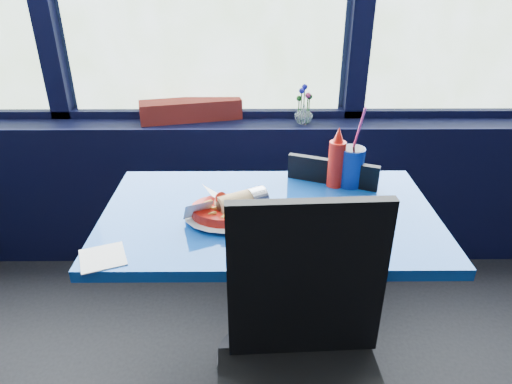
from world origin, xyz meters
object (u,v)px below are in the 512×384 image
(chair_near_back, at_px, (315,225))
(food_basket, at_px, (229,209))
(flower_vase, at_px, (304,112))
(ketchup_bottle, at_px, (337,161))
(near_table, at_px, (269,253))
(soda_cup, at_px, (351,166))
(chair_near_front, at_px, (306,366))
(planter_box, at_px, (191,110))

(chair_near_back, relative_size, food_basket, 3.00)
(flower_vase, bearing_deg, ketchup_bottle, -83.87)
(near_table, xyz_separation_m, chair_near_back, (0.22, 0.33, -0.08))
(ketchup_bottle, bearing_deg, chair_near_back, 112.98)
(chair_near_back, distance_m, soda_cup, 0.38)
(chair_near_front, distance_m, food_basket, 0.59)
(planter_box, height_order, soda_cup, soda_cup)
(flower_vase, distance_m, ketchup_bottle, 0.62)
(chair_near_front, distance_m, planter_box, 1.55)
(chair_near_front, relative_size, planter_box, 1.95)
(near_table, relative_size, chair_near_back, 1.41)
(near_table, bearing_deg, chair_near_front, -81.53)
(food_basket, relative_size, ketchup_bottle, 1.16)
(near_table, distance_m, ketchup_bottle, 0.45)
(chair_near_front, distance_m, soda_cup, 0.85)
(near_table, distance_m, chair_near_back, 0.41)
(chair_near_front, relative_size, chair_near_back, 1.20)
(food_basket, bearing_deg, flower_vase, 64.03)
(near_table, bearing_deg, flower_vase, 76.28)
(flower_vase, relative_size, ketchup_bottle, 0.82)
(planter_box, bearing_deg, soda_cup, -56.99)
(near_table, xyz_separation_m, planter_box, (-0.38, 0.90, 0.28))
(chair_near_back, xyz_separation_m, soda_cup, (0.11, -0.11, 0.34))
(chair_near_back, relative_size, soda_cup, 2.55)
(near_table, bearing_deg, ketchup_bottle, 38.32)
(ketchup_bottle, relative_size, soda_cup, 0.74)
(chair_near_back, bearing_deg, soda_cup, 156.12)
(near_table, bearing_deg, soda_cup, 33.26)
(chair_near_front, height_order, ketchup_bottle, chair_near_front)
(near_table, height_order, food_basket, food_basket)
(planter_box, distance_m, soda_cup, 0.99)
(chair_near_back, relative_size, ketchup_bottle, 3.47)
(chair_near_back, xyz_separation_m, ketchup_bottle, (0.05, -0.12, 0.37))
(planter_box, relative_size, soda_cup, 1.58)
(food_basket, bearing_deg, soda_cup, 24.47)
(flower_vase, height_order, food_basket, flower_vase)
(flower_vase, xyz_separation_m, ketchup_bottle, (0.07, -0.62, -0.00))
(near_table, height_order, flower_vase, flower_vase)
(flower_vase, bearing_deg, food_basket, -111.48)
(flower_vase, bearing_deg, near_table, -103.72)
(chair_near_front, height_order, soda_cup, soda_cup)
(chair_near_back, height_order, flower_vase, flower_vase)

